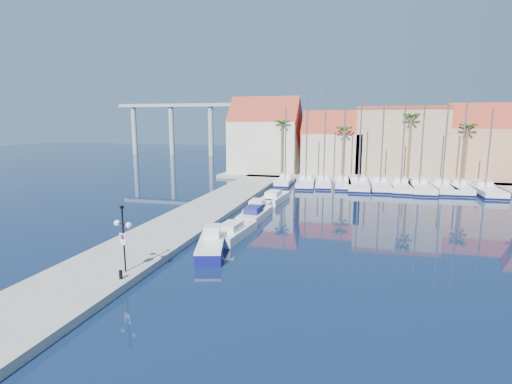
# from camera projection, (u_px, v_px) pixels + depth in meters

# --- Properties ---
(ground) EXTENTS (260.00, 260.00, 0.00)m
(ground) POSITION_uv_depth(u_px,v_px,m) (249.00, 271.00, 26.04)
(ground) COLOR black
(ground) RESTS_ON ground
(quay_west) EXTENTS (6.00, 77.00, 0.50)m
(quay_west) POSITION_uv_depth(u_px,v_px,m) (200.00, 214.00, 41.09)
(quay_west) COLOR gray
(quay_west) RESTS_ON ground
(shore_north) EXTENTS (54.00, 16.00, 0.50)m
(shore_north) POSITION_uv_depth(u_px,v_px,m) (379.00, 176.00, 69.22)
(shore_north) COLOR gray
(shore_north) RESTS_ON ground
(lamp_post) EXTENTS (1.37, 0.67, 4.17)m
(lamp_post) POSITION_uv_depth(u_px,v_px,m) (123.00, 229.00, 24.16)
(lamp_post) COLOR black
(lamp_post) RESTS_ON quay_west
(bollard) EXTENTS (0.21, 0.21, 0.53)m
(bollard) POSITION_uv_depth(u_px,v_px,m) (121.00, 275.00, 23.43)
(bollard) COLOR black
(bollard) RESTS_ON quay_west
(fishing_boat) EXTENTS (3.23, 5.71, 1.90)m
(fishing_boat) POSITION_uv_depth(u_px,v_px,m) (211.00, 245.00, 29.40)
(fishing_boat) COLOR navy
(fishing_boat) RESTS_ON ground
(motorboat_west_0) EXTENTS (2.55, 6.34, 1.40)m
(motorboat_west_0) POSITION_uv_depth(u_px,v_px,m) (234.00, 232.00, 33.45)
(motorboat_west_0) COLOR white
(motorboat_west_0) RESTS_ON ground
(motorboat_west_1) EXTENTS (2.25, 6.32, 1.40)m
(motorboat_west_1) POSITION_uv_depth(u_px,v_px,m) (255.00, 214.00, 39.72)
(motorboat_west_1) COLOR white
(motorboat_west_1) RESTS_ON ground
(motorboat_west_2) EXTENTS (2.12, 6.19, 1.40)m
(motorboat_west_2) POSITION_uv_depth(u_px,v_px,m) (258.00, 207.00, 43.13)
(motorboat_west_2) COLOR white
(motorboat_west_2) RESTS_ON ground
(motorboat_west_3) EXTENTS (2.64, 6.68, 1.40)m
(motorboat_west_3) POSITION_uv_depth(u_px,v_px,m) (275.00, 197.00, 48.39)
(motorboat_west_3) COLOR white
(motorboat_west_3) RESTS_ON ground
(sailboat_0) EXTENTS (2.41, 8.51, 11.71)m
(sailboat_0) POSITION_uv_depth(u_px,v_px,m) (286.00, 180.00, 61.80)
(sailboat_0) COLOR white
(sailboat_0) RESTS_ON ground
(sailboat_1) EXTENTS (3.36, 9.89, 13.10)m
(sailboat_1) POSITION_uv_depth(u_px,v_px,m) (306.00, 181.00, 60.58)
(sailboat_1) COLOR white
(sailboat_1) RESTS_ON ground
(sailboat_2) EXTENTS (2.94, 8.68, 14.49)m
(sailboat_2) POSITION_uv_depth(u_px,v_px,m) (324.00, 182.00, 60.14)
(sailboat_2) COLOR white
(sailboat_2) RESTS_ON ground
(sailboat_3) EXTENTS (2.87, 8.75, 14.74)m
(sailboat_3) POSITION_uv_depth(u_px,v_px,m) (343.00, 182.00, 59.54)
(sailboat_3) COLOR white
(sailboat_3) RESTS_ON ground
(sailboat_4) EXTENTS (3.27, 11.07, 14.87)m
(sailboat_4) POSITION_uv_depth(u_px,v_px,m) (358.00, 183.00, 58.65)
(sailboat_4) COLOR white
(sailboat_4) RESTS_ON ground
(sailboat_5) EXTENTS (3.20, 10.68, 11.72)m
(sailboat_5) POSITION_uv_depth(u_px,v_px,m) (380.00, 184.00, 58.05)
(sailboat_5) COLOR white
(sailboat_5) RESTS_ON ground
(sailboat_6) EXTENTS (2.89, 10.58, 12.83)m
(sailboat_6) POSITION_uv_depth(u_px,v_px,m) (400.00, 185.00, 57.07)
(sailboat_6) COLOR white
(sailboat_6) RESTS_ON ground
(sailboat_7) EXTENTS (3.46, 11.34, 12.24)m
(sailboat_7) POSITION_uv_depth(u_px,v_px,m) (418.00, 186.00, 56.48)
(sailboat_7) COLOR white
(sailboat_7) RESTS_ON ground
(sailboat_8) EXTENTS (3.04, 9.76, 14.38)m
(sailboat_8) POSITION_uv_depth(u_px,v_px,m) (441.00, 187.00, 55.78)
(sailboat_8) COLOR white
(sailboat_8) RESTS_ON ground
(sailboat_9) EXTENTS (2.84, 9.47, 14.36)m
(sailboat_9) POSITION_uv_depth(u_px,v_px,m) (459.00, 187.00, 55.24)
(sailboat_9) COLOR white
(sailboat_9) RESTS_ON ground
(sailboat_10) EXTENTS (3.17, 10.74, 11.25)m
(sailboat_10) POSITION_uv_depth(u_px,v_px,m) (483.00, 189.00, 53.95)
(sailboat_10) COLOR white
(sailboat_10) RESTS_ON ground
(building_0) EXTENTS (12.30, 9.00, 13.50)m
(building_0) POSITION_uv_depth(u_px,v_px,m) (266.00, 139.00, 72.14)
(building_0) COLOR beige
(building_0) RESTS_ON shore_north
(building_1) EXTENTS (10.30, 8.00, 11.00)m
(building_1) POSITION_uv_depth(u_px,v_px,m) (333.00, 146.00, 69.37)
(building_1) COLOR tan
(building_1) RESTS_ON shore_north
(building_2) EXTENTS (14.20, 10.20, 11.50)m
(building_2) POSITION_uv_depth(u_px,v_px,m) (399.00, 141.00, 67.42)
(building_2) COLOR #9C8060
(building_2) RESTS_ON shore_north
(building_3) EXTENTS (10.30, 8.00, 12.00)m
(building_3) POSITION_uv_depth(u_px,v_px,m) (479.00, 145.00, 63.55)
(building_3) COLOR tan
(building_3) RESTS_ON shore_north
(palm_0) EXTENTS (2.60, 2.60, 10.15)m
(palm_0) POSITION_uv_depth(u_px,v_px,m) (282.00, 125.00, 65.93)
(palm_0) COLOR brown
(palm_0) RESTS_ON shore_north
(palm_1) EXTENTS (2.60, 2.60, 9.15)m
(palm_1) POSITION_uv_depth(u_px,v_px,m) (344.00, 131.00, 63.61)
(palm_1) COLOR brown
(palm_1) RESTS_ON shore_north
(palm_2) EXTENTS (2.60, 2.60, 11.15)m
(palm_2) POSITION_uv_depth(u_px,v_px,m) (411.00, 119.00, 60.79)
(palm_2) COLOR brown
(palm_2) RESTS_ON shore_north
(palm_3) EXTENTS (2.60, 2.60, 9.65)m
(palm_3) POSITION_uv_depth(u_px,v_px,m) (468.00, 128.00, 59.05)
(palm_3) COLOR brown
(palm_3) RESTS_ON shore_north
(viaduct) EXTENTS (48.00, 2.20, 14.45)m
(viaduct) POSITION_uv_depth(u_px,v_px,m) (194.00, 119.00, 112.06)
(viaduct) COLOR #9E9E99
(viaduct) RESTS_ON ground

